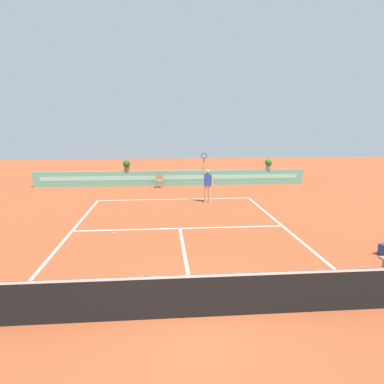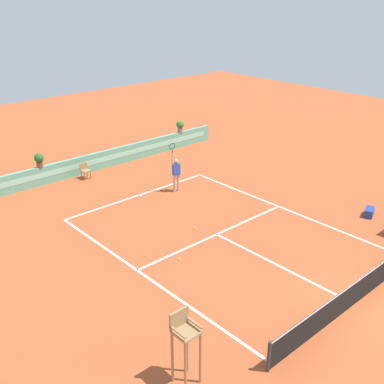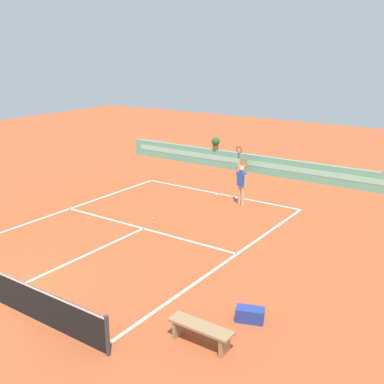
# 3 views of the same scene
# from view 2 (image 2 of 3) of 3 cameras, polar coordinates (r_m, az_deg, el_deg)

# --- Properties ---
(ground_plane) EXTENTS (60.00, 60.00, 0.00)m
(ground_plane) POSITION_cam_2_polar(r_m,az_deg,el_deg) (19.75, 3.81, -5.52)
(ground_plane) COLOR #A84C28
(court_lines) EXTENTS (8.32, 11.94, 0.01)m
(court_lines) POSITION_cam_2_polar(r_m,az_deg,el_deg) (20.19, 2.36, -4.78)
(court_lines) COLOR white
(court_lines) RESTS_ON ground
(net) EXTENTS (8.92, 0.10, 1.00)m
(net) POSITION_cam_2_polar(r_m,az_deg,el_deg) (16.53, 19.16, -11.17)
(net) COLOR #333333
(net) RESTS_ON ground
(back_wall_barrier) EXTENTS (18.00, 0.21, 1.00)m
(back_wall_barrier) POSITION_cam_2_polar(r_m,az_deg,el_deg) (27.14, -12.03, 3.45)
(back_wall_barrier) COLOR #60A88E
(back_wall_barrier) RESTS_ON ground
(umpire_chair) EXTENTS (0.60, 0.60, 2.14)m
(umpire_chair) POSITION_cam_2_polar(r_m,az_deg,el_deg) (12.57, -0.90, -17.32)
(umpire_chair) COLOR #99754C
(umpire_chair) RESTS_ON ground
(ball_kid_chair) EXTENTS (0.44, 0.44, 0.85)m
(ball_kid_chair) POSITION_cam_2_polar(r_m,az_deg,el_deg) (26.18, -12.73, 2.59)
(ball_kid_chair) COLOR #99754C
(ball_kid_chair) RESTS_ON ground
(gear_bag) EXTENTS (0.78, 0.58, 0.36)m
(gear_bag) POSITION_cam_2_polar(r_m,az_deg,el_deg) (22.90, 20.53, -2.29)
(gear_bag) COLOR navy
(gear_bag) RESTS_ON ground
(tennis_player) EXTENTS (0.61, 0.30, 2.58)m
(tennis_player) POSITION_cam_2_polar(r_m,az_deg,el_deg) (23.68, -1.92, 2.41)
(tennis_player) COLOR tan
(tennis_player) RESTS_ON ground
(tennis_ball_near_baseline) EXTENTS (0.07, 0.07, 0.07)m
(tennis_ball_near_baseline) POSITION_cam_2_polar(r_m,az_deg,el_deg) (18.20, -1.55, -8.07)
(tennis_ball_near_baseline) COLOR #CCE033
(tennis_ball_near_baseline) RESTS_ON ground
(tennis_ball_mid_court) EXTENTS (0.07, 0.07, 0.07)m
(tennis_ball_mid_court) POSITION_cam_2_polar(r_m,az_deg,el_deg) (20.39, 0.31, -4.36)
(tennis_ball_mid_court) COLOR #CCE033
(tennis_ball_mid_court) RESTS_ON ground
(potted_plant_far_right) EXTENTS (0.48, 0.48, 0.72)m
(potted_plant_far_right) POSITION_cam_2_polar(r_m,az_deg,el_deg) (30.48, -1.44, 7.97)
(potted_plant_far_right) COLOR gray
(potted_plant_far_right) RESTS_ON back_wall_barrier
(potted_plant_left) EXTENTS (0.48, 0.48, 0.72)m
(potted_plant_left) POSITION_cam_2_polar(r_m,az_deg,el_deg) (25.60, -17.91, 3.76)
(potted_plant_left) COLOR brown
(potted_plant_left) RESTS_ON back_wall_barrier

